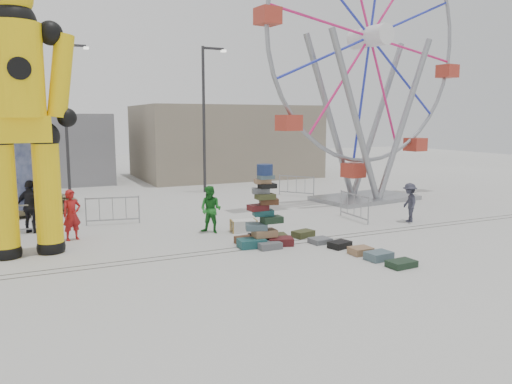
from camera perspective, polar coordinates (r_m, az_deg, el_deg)
name	(u,v)px	position (r m, az deg, el deg)	size (l,w,h in m)	color
ground	(255,255)	(15.34, -0.13, -7.16)	(90.00, 90.00, 0.00)	#9E9E99
track_line_near	(247,250)	(15.86, -1.06, -6.62)	(40.00, 0.04, 0.01)	#47443F
track_line_far	(242,247)	(16.22, -1.64, -6.29)	(40.00, 0.04, 0.01)	#47443F
building_right	(225,141)	(35.96, -3.62, 5.81)	(12.00, 8.00, 5.00)	gray
building_left	(25,149)	(35.43, -24.89, 4.53)	(10.00, 8.00, 4.40)	gray
lamp_post_right	(205,112)	(27.99, -5.81, 9.11)	(1.41, 0.25, 8.00)	#2D2D30
lamp_post_left	(67,111)	(28.47, -20.76, 8.60)	(1.41, 0.25, 8.00)	#2D2D30
suitcase_tower	(264,223)	(16.33, 0.91, -3.51)	(1.94, 1.65, 2.66)	#1B5052
crash_test_dummy	(20,109)	(16.26, -25.37, 8.55)	(3.30, 1.45, 8.32)	black
ferris_wheel	(369,59)	(25.87, 12.82, 14.64)	(12.22, 3.61, 14.26)	gray
steamer_trunk	(244,226)	(18.32, -1.44, -3.89)	(0.93, 0.54, 0.43)	silver
row_case_0	(303,234)	(17.61, 5.41, -4.77)	(0.75, 0.48, 0.23)	#3E4221
row_case_1	(320,241)	(16.82, 7.34, -5.53)	(0.66, 0.56, 0.17)	slate
row_case_2	(340,245)	(16.31, 9.54, -5.95)	(0.70, 0.49, 0.21)	black
row_case_3	(361,251)	(15.68, 11.86, -6.58)	(0.65, 0.54, 0.22)	#98704D
row_case_4	(379,256)	(15.18, 13.85, -7.10)	(0.74, 0.55, 0.25)	#4D656E
row_case_5	(401,264)	(14.65, 16.29, -7.88)	(0.79, 0.53, 0.19)	#1B3120
barricade_dummy_b	(1,221)	(19.70, -27.11, -2.96)	(2.00, 0.10, 1.10)	gray
barricade_dummy_c	(113,210)	(20.30, -16.05, -2.04)	(2.00, 0.10, 1.10)	gray
barricade_wheel_front	(354,207)	(20.75, 11.15, -1.65)	(2.00, 0.10, 1.10)	gray
barricade_wheel_back	(296,186)	(26.79, 4.63, 0.73)	(2.00, 0.10, 1.10)	gray
pedestrian_red	(72,215)	(18.07, -20.30, -2.47)	(0.63, 0.42, 1.74)	maroon
pedestrian_green	(211,210)	(18.09, -5.20, -2.01)	(0.83, 0.65, 1.71)	#1C7122
pedestrian_black	(31,207)	(19.75, -24.33, -1.54)	(1.13, 0.47, 1.93)	black
pedestrian_grey	(409,203)	(20.85, 17.13, -1.16)	(1.02, 0.58, 1.57)	#2A2B38
parked_suv	(23,201)	(23.57, -25.07, -0.91)	(2.07, 4.49, 1.25)	#92895E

